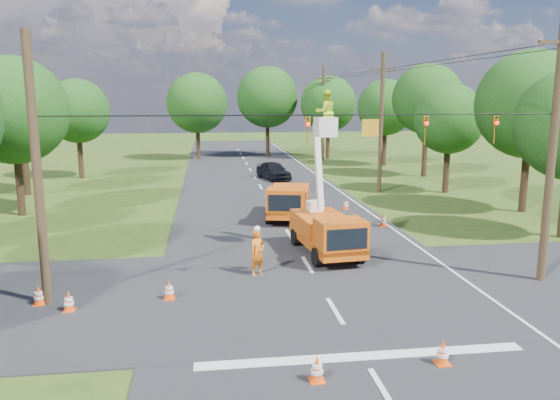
{
  "coord_description": "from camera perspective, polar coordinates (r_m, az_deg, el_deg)",
  "views": [
    {
      "loc": [
        -4.01,
        -16.4,
        6.93
      ],
      "look_at": [
        -1.0,
        6.1,
        2.6
      ],
      "focal_mm": 35.0,
      "sensor_mm": 36.0,
      "label": 1
    }
  ],
  "objects": [
    {
      "name": "traffic_cone_1",
      "position": [
        15.36,
        16.65,
        -15.01
      ],
      "size": [
        0.38,
        0.38,
        0.71
      ],
      "color": "#F44D0C",
      "rests_on": "ground"
    },
    {
      "name": "tree_left_d",
      "position": [
        35.17,
        -26.12,
        8.4
      ],
      "size": [
        6.2,
        6.2,
        9.24
      ],
      "color": "#382616",
      "rests_on": "ground"
    },
    {
      "name": "pole_right_near",
      "position": [
        22.33,
        26.61,
        4.98
      ],
      "size": [
        1.8,
        0.3,
        10.0
      ],
      "color": "#4C3823",
      "rests_on": "ground"
    },
    {
      "name": "road_cross",
      "position": [
        20.07,
        4.45,
        -9.44
      ],
      "size": [
        56.0,
        10.0,
        0.07
      ],
      "primitive_type": "cube",
      "color": "black",
      "rests_on": "ground"
    },
    {
      "name": "tree_right_b",
      "position": [
        35.86,
        24.73,
        9.03
      ],
      "size": [
        6.4,
        6.4,
        9.65
      ],
      "color": "#382616",
      "rests_on": "ground"
    },
    {
      "name": "ground",
      "position": [
        37.27,
        -1.3,
        0.08
      ],
      "size": [
        140.0,
        140.0,
        0.0
      ],
      "primitive_type": "plane",
      "color": "#2B4715",
      "rests_on": "ground"
    },
    {
      "name": "second_truck",
      "position": [
        31.17,
        0.88,
        -0.05
      ],
      "size": [
        3.2,
        5.76,
        2.04
      ],
      "rotation": [
        0.0,
        0.0,
        -0.23
      ],
      "color": "#D34C0E",
      "rests_on": "ground"
    },
    {
      "name": "tree_far_c",
      "position": [
        61.9,
        5.07,
        9.95
      ],
      "size": [
        6.2,
        6.2,
        9.18
      ],
      "color": "#382616",
      "rests_on": "ground"
    },
    {
      "name": "pole_left",
      "position": [
        19.36,
        -24.05,
        2.65
      ],
      "size": [
        0.3,
        0.3,
        9.0
      ],
      "color": "#4C3823",
      "rests_on": "ground"
    },
    {
      "name": "traffic_cone_3",
      "position": [
        29.73,
        6.74,
        -2.05
      ],
      "size": [
        0.38,
        0.38,
        0.71
      ],
      "color": "#F44D0C",
      "rests_on": "ground"
    },
    {
      "name": "traffic_cone_7",
      "position": [
        33.96,
        6.91,
        -0.44
      ],
      "size": [
        0.38,
        0.38,
        0.71
      ],
      "color": "#F44D0C",
      "rests_on": "ground"
    },
    {
      "name": "traffic_cone_6",
      "position": [
        20.24,
        -23.91,
        -9.11
      ],
      "size": [
        0.38,
        0.38,
        0.71
      ],
      "color": "#F44D0C",
      "rests_on": "ground"
    },
    {
      "name": "tree_far_b",
      "position": [
        63.79,
        -1.32,
        10.69
      ],
      "size": [
        7.0,
        7.0,
        10.32
      ],
      "color": "#382616",
      "rests_on": "ground"
    },
    {
      "name": "bucket_truck",
      "position": [
        24.01,
        4.93,
        -2.02
      ],
      "size": [
        2.57,
        5.5,
        7.2
      ],
      "rotation": [
        0.0,
        0.0,
        0.11
      ],
      "color": "#D34C0E",
      "rests_on": "ground"
    },
    {
      "name": "pole_right_mid",
      "position": [
        40.43,
        10.53,
        8.03
      ],
      "size": [
        1.8,
        0.3,
        10.0
      ],
      "color": "#4C3823",
      "rests_on": "ground"
    },
    {
      "name": "tree_far_a",
      "position": [
        61.41,
        -8.67,
        9.99
      ],
      "size": [
        6.6,
        6.6,
        9.5
      ],
      "color": "#382616",
      "rests_on": "ground"
    },
    {
      "name": "distant_car",
      "position": [
        46.07,
        -0.69,
        3.1
      ],
      "size": [
        2.92,
        4.76,
        1.51
      ],
      "primitive_type": "imported",
      "rotation": [
        0.0,
        0.0,
        0.27
      ],
      "color": "black",
      "rests_on": "ground"
    },
    {
      "name": "tree_right_c",
      "position": [
        41.2,
        17.26,
        8.07
      ],
      "size": [
        5.0,
        5.0,
        7.83
      ],
      "color": "#382616",
      "rests_on": "ground"
    },
    {
      "name": "tree_left_f",
      "position": [
        49.61,
        -20.42,
        8.69
      ],
      "size": [
        5.4,
        5.4,
        8.4
      ],
      "color": "#382616",
      "rests_on": "ground"
    },
    {
      "name": "edge_line",
      "position": [
        38.28,
        7.06,
        0.29
      ],
      "size": [
        0.12,
        90.0,
        0.02
      ],
      "primitive_type": "cube",
      "color": "silver",
      "rests_on": "ground"
    },
    {
      "name": "traffic_cone_4",
      "position": [
        19.43,
        -11.5,
        -9.19
      ],
      "size": [
        0.38,
        0.38,
        0.71
      ],
      "color": "#F44D0C",
      "rests_on": "ground"
    },
    {
      "name": "pole_right_far",
      "position": [
        59.75,
        4.53,
        9.02
      ],
      "size": [
        1.8,
        0.3,
        10.0
      ],
      "color": "#4C3823",
      "rests_on": "ground"
    },
    {
      "name": "traffic_cone_8",
      "position": [
        29.89,
        10.74,
        -2.09
      ],
      "size": [
        0.38,
        0.38,
        0.71
      ],
      "color": "#F44D0C",
      "rests_on": "ground"
    },
    {
      "name": "road_main",
      "position": [
        37.27,
        -1.3,
        0.08
      ],
      "size": [
        12.0,
        100.0,
        0.06
      ],
      "primitive_type": "cube",
      "color": "black",
      "rests_on": "ground"
    },
    {
      "name": "tree_left_e",
      "position": [
        42.38,
        -25.53,
        9.17
      ],
      "size": [
        5.8,
        5.8,
        9.41
      ],
      "color": "#382616",
      "rests_on": "ground"
    },
    {
      "name": "traffic_cone_0",
      "position": [
        14.02,
        3.89,
        -17.18
      ],
      "size": [
        0.38,
        0.38,
        0.71
      ],
      "color": "#F44D0C",
      "rests_on": "ground"
    },
    {
      "name": "tree_right_d",
      "position": [
        49.14,
        15.13,
        10.14
      ],
      "size": [
        6.0,
        6.0,
        9.7
      ],
      "color": "#382616",
      "rests_on": "ground"
    },
    {
      "name": "tree_right_e",
      "position": [
        56.3,
        10.98,
        9.47
      ],
      "size": [
        5.6,
        5.6,
        8.63
      ],
      "color": "#382616",
      "rests_on": "ground"
    },
    {
      "name": "stop_bar",
      "position": [
        15.44,
        8.62,
        -16.0
      ],
      "size": [
        9.0,
        0.45,
        0.02
      ],
      "primitive_type": "cube",
      "color": "silver",
      "rests_on": "ground"
    },
    {
      "name": "traffic_cone_2",
      "position": [
        25.06,
        3.9,
        -4.43
      ],
      "size": [
        0.38,
        0.38,
        0.71
      ],
      "color": "#F44D0C",
      "rests_on": "ground"
    },
    {
      "name": "signal_span",
      "position": [
        19.45,
        11.19,
        7.5
      ],
      "size": [
        18.0,
        0.29,
        1.07
      ],
      "color": "black",
      "rests_on": "ground"
    },
    {
      "name": "ground_worker",
      "position": [
        21.41,
        -2.37,
        -5.5
      ],
      "size": [
        0.81,
        0.75,
        1.85
      ],
      "primitive_type": "imported",
      "rotation": [
        0.0,
        0.0,
        0.61
      ],
      "color": "#FF5E15",
      "rests_on": "ground"
    },
    {
      "name": "traffic_cone_5",
      "position": [
        19.33,
        -21.2,
        -9.84
      ],
      "size": [
        0.38,
        0.38,
        0.71
      ],
      "color": "#F44D0C",
      "rests_on": "ground"
    }
  ]
}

